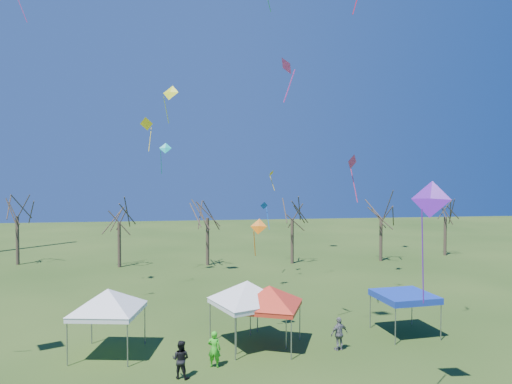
# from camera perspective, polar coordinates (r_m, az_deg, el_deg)

# --- Properties ---
(ground) EXTENTS (140.00, 140.00, 0.00)m
(ground) POSITION_cam_1_polar(r_m,az_deg,el_deg) (22.39, 3.34, -20.92)
(ground) COLOR #254014
(ground) RESTS_ON ground
(tree_0) EXTENTS (3.83, 3.83, 8.44)m
(tree_0) POSITION_cam_1_polar(r_m,az_deg,el_deg) (50.42, -27.73, -0.76)
(tree_0) COLOR #3D2D21
(tree_0) RESTS_ON ground
(tree_1) EXTENTS (3.42, 3.42, 7.54)m
(tree_1) POSITION_cam_1_polar(r_m,az_deg,el_deg) (45.39, -16.76, -1.78)
(tree_1) COLOR #3D2D21
(tree_1) RESTS_ON ground
(tree_2) EXTENTS (3.71, 3.71, 8.18)m
(tree_2) POSITION_cam_1_polar(r_m,az_deg,el_deg) (44.66, -6.09, -1.12)
(tree_2) COLOR #3D2D21
(tree_2) RESTS_ON ground
(tree_3) EXTENTS (3.59, 3.59, 7.91)m
(tree_3) POSITION_cam_1_polar(r_m,az_deg,el_deg) (45.48, 4.56, -1.33)
(tree_3) COLOR #3D2D21
(tree_3) RESTS_ON ground
(tree_4) EXTENTS (3.58, 3.58, 7.89)m
(tree_4) POSITION_cam_1_polar(r_m,az_deg,el_deg) (48.41, 15.39, -1.22)
(tree_4) COLOR #3D2D21
(tree_4) RESTS_ON ground
(tree_5) EXTENTS (3.39, 3.39, 7.46)m
(tree_5) POSITION_cam_1_polar(r_m,az_deg,el_deg) (54.13, 22.62, -1.32)
(tree_5) COLOR #3D2D21
(tree_5) RESTS_ON ground
(tent_white_west) EXTENTS (4.17, 4.17, 3.74)m
(tent_white_west) POSITION_cam_1_polar(r_m,az_deg,el_deg) (23.80, -18.03, -11.94)
(tent_white_west) COLOR gray
(tent_white_west) RESTS_ON ground
(tent_white_mid) EXTENTS (4.07, 4.07, 3.86)m
(tent_white_mid) POSITION_cam_1_polar(r_m,az_deg,el_deg) (23.91, -1.10, -11.55)
(tent_white_mid) COLOR gray
(tent_white_mid) RESTS_ON ground
(tent_red) EXTENTS (3.81, 3.81, 3.64)m
(tent_red) POSITION_cam_1_polar(r_m,az_deg,el_deg) (23.71, 1.69, -12.11)
(tent_red) COLOR gray
(tent_red) RESTS_ON ground
(tent_blue) EXTENTS (3.14, 3.14, 2.27)m
(tent_blue) POSITION_cam_1_polar(r_m,az_deg,el_deg) (26.99, 18.06, -12.32)
(tent_blue) COLOR gray
(tent_blue) RESTS_ON ground
(person_grey) EXTENTS (1.04, 0.67, 1.65)m
(person_grey) POSITION_cam_1_polar(r_m,az_deg,el_deg) (24.24, 10.37, -17.02)
(person_grey) COLOR slate
(person_grey) RESTS_ON ground
(person_dark) EXTENTS (0.97, 0.87, 1.63)m
(person_dark) POSITION_cam_1_polar(r_m,az_deg,el_deg) (21.17, -9.39, -19.93)
(person_dark) COLOR black
(person_dark) RESTS_ON ground
(person_green) EXTENTS (0.70, 0.58, 1.66)m
(person_green) POSITION_cam_1_polar(r_m,az_deg,el_deg) (22.05, -5.24, -18.96)
(person_green) COLOR #35D021
(person_green) RESTS_ON ground
(kite_19) EXTENTS (0.73, 0.80, 1.80)m
(kite_19) POSITION_cam_1_polar(r_m,az_deg,el_deg) (38.86, 1.92, 2.29)
(kite_19) COLOR yellow
(kite_19) RESTS_ON ground
(kite_27) EXTENTS (0.78, 1.08, 2.39)m
(kite_27) POSITION_cam_1_polar(r_m,az_deg,el_deg) (24.39, 3.91, 15.41)
(kite_27) COLOR #E23291
(kite_27) RESTS_ON ground
(kite_1) EXTENTS (1.02, 0.75, 2.08)m
(kite_1) POSITION_cam_1_polar(r_m,az_deg,el_deg) (24.75, 0.30, -4.38)
(kite_1) COLOR #D6600B
(kite_1) RESTS_ON ground
(kite_13) EXTENTS (1.09, 0.77, 2.69)m
(kite_13) POSITION_cam_1_polar(r_m,az_deg,el_deg) (39.69, -11.27, 5.37)
(kite_13) COLOR #0CB7A6
(kite_13) RESTS_ON ground
(kite_17) EXTENTS (0.99, 0.89, 3.01)m
(kite_17) POSITION_cam_1_polar(r_m,az_deg,el_deg) (28.82, 11.89, 3.61)
(kite_17) COLOR #EE356D
(kite_17) RESTS_ON ground
(kite_5) EXTENTS (1.45, 1.34, 4.69)m
(kite_5) POSITION_cam_1_polar(r_m,az_deg,el_deg) (18.01, 20.97, -0.97)
(kite_5) COLOR #6418AC
(kite_5) RESTS_ON ground
(kite_22) EXTENTS (0.81, 0.75, 2.41)m
(kite_22) POSITION_cam_1_polar(r_m,az_deg,el_deg) (39.52, 1.05, -1.87)
(kite_22) COLOR blue
(kite_22) RESTS_ON ground
(kite_2) EXTENTS (1.28, 0.85, 2.97)m
(kite_2) POSITION_cam_1_polar(r_m,az_deg,el_deg) (40.57, -13.50, 8.26)
(kite_2) COLOR yellow
(kite_2) RESTS_ON ground
(kite_11) EXTENTS (1.58, 1.30, 3.09)m
(kite_11) POSITION_cam_1_polar(r_m,az_deg,el_deg) (38.12, -10.66, 12.11)
(kite_11) COLOR #DFEF19
(kite_11) RESTS_ON ground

